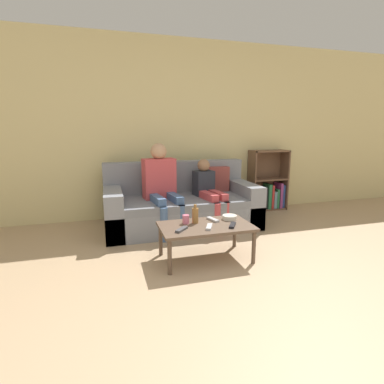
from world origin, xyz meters
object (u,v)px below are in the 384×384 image
object	(u,v)px
bookshelf	(267,188)
tv_remote_0	(213,219)
person_child	(208,189)
snack_bowl	(230,217)
person_adult	(161,181)
bottle	(195,215)
tv_remote_2	(232,225)
coffee_table	(206,229)
cup_near	(186,219)
couch	(181,206)
tv_remote_1	(182,229)
tv_remote_3	(209,227)

from	to	relation	value
bookshelf	tv_remote_0	xyz separation A→B (m)	(-1.50, -1.49, 0.02)
person_child	snack_bowl	size ratio (longest dim) A/B	5.97
person_adult	person_child	size ratio (longest dim) A/B	1.24
bookshelf	bottle	xyz separation A→B (m)	(-1.70, -1.52, 0.09)
person_child	tv_remote_2	xyz separation A→B (m)	(-0.13, -1.10, -0.14)
bookshelf	person_child	xyz separation A→B (m)	(-1.25, -0.62, 0.16)
coffee_table	cup_near	size ratio (longest dim) A/B	10.39
tv_remote_2	bottle	world-z (taller)	bottle
bookshelf	person_child	distance (m)	1.40
couch	bottle	xyz separation A→B (m)	(-0.12, -1.04, 0.17)
person_child	tv_remote_2	size ratio (longest dim) A/B	5.36
tv_remote_0	cup_near	bearing A→B (deg)	167.01
tv_remote_1	bottle	xyz separation A→B (m)	(0.19, 0.19, 0.07)
person_child	tv_remote_1	distance (m)	1.27
coffee_table	tv_remote_0	size ratio (longest dim) A/B	5.24
tv_remote_2	tv_remote_1	bearing A→B (deg)	-150.22
bookshelf	tv_remote_1	world-z (taller)	bookshelf
bookshelf	person_adult	xyz separation A→B (m)	(-1.88, -0.57, 0.29)
coffee_table	tv_remote_0	distance (m)	0.18
couch	person_adult	world-z (taller)	person_adult
tv_remote_1	tv_remote_2	world-z (taller)	same
coffee_table	bottle	size ratio (longest dim) A/B	4.76
person_adult	tv_remote_1	xyz separation A→B (m)	(-0.02, -1.14, -0.28)
tv_remote_2	bookshelf	bearing A→B (deg)	82.74
coffee_table	tv_remote_2	distance (m)	0.27
snack_bowl	coffee_table	bearing A→B (deg)	-159.62
person_child	bottle	xyz separation A→B (m)	(-0.46, -0.89, -0.07)
tv_remote_3	snack_bowl	distance (m)	0.37
couch	coffee_table	xyz separation A→B (m)	(-0.03, -1.13, 0.05)
couch	person_child	bearing A→B (deg)	-22.74
bottle	tv_remote_2	bearing A→B (deg)	-32.24
tv_remote_3	bottle	size ratio (longest dim) A/B	0.90
person_child	tv_remote_0	distance (m)	0.91
tv_remote_2	bottle	xyz separation A→B (m)	(-0.32, 0.20, 0.07)
couch	cup_near	distance (m)	1.05
bookshelf	cup_near	world-z (taller)	bookshelf
tv_remote_3	couch	bearing A→B (deg)	113.77
bookshelf	snack_bowl	bearing A→B (deg)	-131.27
bookshelf	tv_remote_0	distance (m)	2.11
couch	tv_remote_3	world-z (taller)	couch
tv_remote_0	tv_remote_2	xyz separation A→B (m)	(0.12, -0.23, 0.00)
person_adult	tv_remote_0	xyz separation A→B (m)	(0.38, -0.92, -0.28)
bookshelf	couch	bearing A→B (deg)	-163.15
bookshelf	tv_remote_2	xyz separation A→B (m)	(-1.38, -1.72, 0.02)
person_adult	tv_remote_2	bearing A→B (deg)	-74.61
couch	tv_remote_1	world-z (taller)	couch
cup_near	person_child	bearing A→B (deg)	57.94
person_adult	tv_remote_0	bearing A→B (deg)	-75.74
coffee_table	tv_remote_3	xyz separation A→B (m)	(0.00, -0.09, 0.05)
bookshelf	tv_remote_2	distance (m)	2.21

